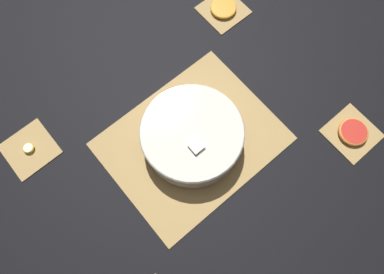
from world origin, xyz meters
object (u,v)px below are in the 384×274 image
orange_slice_whole (223,8)px  grapefruit_slice (353,132)px  fruit_salad_bowl (192,135)px  banana_coin_single (29,148)px

orange_slice_whole → grapefruit_slice: (0.00, -0.51, 0.00)m
fruit_salad_bowl → orange_slice_whole: (0.33, 0.25, -0.04)m
fruit_salad_bowl → banana_coin_single: (-0.33, 0.25, -0.04)m
fruit_salad_bowl → orange_slice_whole: size_ratio=3.36×
banana_coin_single → grapefruit_slice: 0.84m
fruit_salad_bowl → banana_coin_single: fruit_salad_bowl is taller
fruit_salad_bowl → orange_slice_whole: fruit_salad_bowl is taller
grapefruit_slice → orange_slice_whole: bearing=90.0°
banana_coin_single → grapefruit_slice: (0.67, -0.51, 0.00)m
banana_coin_single → grapefruit_slice: bearing=-37.2°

